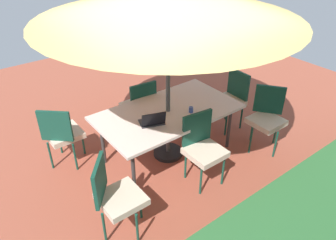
{
  "coord_description": "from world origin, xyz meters",
  "views": [
    {
      "loc": [
        2.41,
        3.16,
        3.12
      ],
      "look_at": [
        0.0,
        0.0,
        0.62
      ],
      "focal_mm": 35.03,
      "sensor_mm": 36.0,
      "label": 1
    }
  ],
  "objects_px": {
    "chair_northeast": "(115,195)",
    "laptop": "(152,121)",
    "dining_table": "(168,114)",
    "chair_west": "(231,98)",
    "cup": "(191,110)",
    "chair_north": "(203,146)",
    "chair_northwest": "(267,116)",
    "patio_umbrella": "(168,6)",
    "chair_southeast": "(62,132)",
    "chair_south": "(140,105)"
  },
  "relations": [
    {
      "from": "chair_west",
      "to": "chair_north",
      "type": "relative_size",
      "value": 1.0
    },
    {
      "from": "dining_table",
      "to": "chair_south",
      "type": "bearing_deg",
      "value": -88.8
    },
    {
      "from": "chair_south",
      "to": "chair_northwest",
      "type": "xyz_separation_m",
      "value": [
        -1.33,
        1.45,
        0.0
      ]
    },
    {
      "from": "chair_north",
      "to": "chair_northwest",
      "type": "bearing_deg",
      "value": 5.61
    },
    {
      "from": "chair_northeast",
      "to": "laptop",
      "type": "xyz_separation_m",
      "value": [
        -0.94,
        -0.62,
        0.27
      ]
    },
    {
      "from": "chair_west",
      "to": "chair_south",
      "type": "bearing_deg",
      "value": -117.04
    },
    {
      "from": "patio_umbrella",
      "to": "chair_northeast",
      "type": "relative_size",
      "value": 3.34
    },
    {
      "from": "dining_table",
      "to": "cup",
      "type": "height_order",
      "value": "cup"
    },
    {
      "from": "chair_west",
      "to": "chair_southeast",
      "type": "relative_size",
      "value": 1.0
    },
    {
      "from": "chair_south",
      "to": "chair_northwest",
      "type": "height_order",
      "value": "same"
    },
    {
      "from": "patio_umbrella",
      "to": "chair_southeast",
      "type": "distance_m",
      "value": 2.23
    },
    {
      "from": "chair_south",
      "to": "cup",
      "type": "relative_size",
      "value": 11.87
    },
    {
      "from": "chair_north",
      "to": "chair_northeast",
      "type": "xyz_separation_m",
      "value": [
        1.35,
        0.07,
        0.0
      ]
    },
    {
      "from": "chair_northeast",
      "to": "cup",
      "type": "relative_size",
      "value": 11.87
    },
    {
      "from": "laptop",
      "to": "chair_northeast",
      "type": "bearing_deg",
      "value": 52.44
    },
    {
      "from": "patio_umbrella",
      "to": "chair_southeast",
      "type": "xyz_separation_m",
      "value": [
        1.31,
        -0.72,
        -1.65
      ]
    },
    {
      "from": "chair_south",
      "to": "chair_northeast",
      "type": "height_order",
      "value": "same"
    },
    {
      "from": "dining_table",
      "to": "chair_west",
      "type": "height_order",
      "value": "chair_west"
    },
    {
      "from": "chair_northwest",
      "to": "laptop",
      "type": "xyz_separation_m",
      "value": [
        1.69,
        -0.58,
        0.27
      ]
    },
    {
      "from": "patio_umbrella",
      "to": "laptop",
      "type": "xyz_separation_m",
      "value": [
        0.37,
        0.15,
        -1.39
      ]
    },
    {
      "from": "chair_south",
      "to": "laptop",
      "type": "xyz_separation_m",
      "value": [
        0.36,
        0.87,
        0.27
      ]
    },
    {
      "from": "chair_west",
      "to": "chair_northwest",
      "type": "bearing_deg",
      "value": 1.92
    },
    {
      "from": "patio_umbrella",
      "to": "chair_southeast",
      "type": "bearing_deg",
      "value": -28.81
    },
    {
      "from": "patio_umbrella",
      "to": "chair_northeast",
      "type": "xyz_separation_m",
      "value": [
        1.31,
        0.77,
        -1.65
      ]
    },
    {
      "from": "chair_northwest",
      "to": "cup",
      "type": "xyz_separation_m",
      "value": [
        1.09,
        -0.5,
        0.26
      ]
    },
    {
      "from": "chair_northwest",
      "to": "cup",
      "type": "relative_size",
      "value": 11.87
    },
    {
      "from": "chair_northwest",
      "to": "laptop",
      "type": "height_order",
      "value": "laptop"
    },
    {
      "from": "chair_northeast",
      "to": "dining_table",
      "type": "bearing_deg",
      "value": -20.28
    },
    {
      "from": "chair_west",
      "to": "laptop",
      "type": "bearing_deg",
      "value": -83.33
    },
    {
      "from": "chair_north",
      "to": "cup",
      "type": "height_order",
      "value": "chair_north"
    },
    {
      "from": "chair_southeast",
      "to": "chair_northeast",
      "type": "relative_size",
      "value": 1.0
    },
    {
      "from": "cup",
      "to": "dining_table",
      "type": "bearing_deg",
      "value": -44.96
    },
    {
      "from": "chair_west",
      "to": "chair_southeast",
      "type": "distance_m",
      "value": 2.71
    },
    {
      "from": "dining_table",
      "to": "patio_umbrella",
      "type": "relative_size",
      "value": 0.62
    },
    {
      "from": "chair_northwest",
      "to": "chair_west",
      "type": "bearing_deg",
      "value": 143.85
    },
    {
      "from": "patio_umbrella",
      "to": "cup",
      "type": "height_order",
      "value": "patio_umbrella"
    },
    {
      "from": "patio_umbrella",
      "to": "laptop",
      "type": "relative_size",
      "value": 8.56
    },
    {
      "from": "patio_umbrella",
      "to": "chair_west",
      "type": "distance_m",
      "value": 2.11
    },
    {
      "from": "chair_southeast",
      "to": "cup",
      "type": "relative_size",
      "value": 11.87
    },
    {
      "from": "chair_northeast",
      "to": "laptop",
      "type": "bearing_deg",
      "value": -17.23
    },
    {
      "from": "chair_west",
      "to": "chair_northeast",
      "type": "xyz_separation_m",
      "value": [
        2.62,
        0.78,
        0.0
      ]
    },
    {
      "from": "chair_southeast",
      "to": "chair_northeast",
      "type": "distance_m",
      "value": 1.49
    },
    {
      "from": "chair_northeast",
      "to": "cup",
      "type": "distance_m",
      "value": 1.65
    },
    {
      "from": "chair_south",
      "to": "dining_table",
      "type": "bearing_deg",
      "value": 97.2
    },
    {
      "from": "chair_south",
      "to": "chair_northeast",
      "type": "distance_m",
      "value": 1.98
    },
    {
      "from": "chair_west",
      "to": "chair_northeast",
      "type": "height_order",
      "value": "same"
    },
    {
      "from": "chair_west",
      "to": "chair_northwest",
      "type": "xyz_separation_m",
      "value": [
        -0.01,
        0.73,
        0.0
      ]
    },
    {
      "from": "dining_table",
      "to": "chair_west",
      "type": "relative_size",
      "value": 2.06
    },
    {
      "from": "chair_north",
      "to": "chair_southeast",
      "type": "relative_size",
      "value": 1.0
    },
    {
      "from": "cup",
      "to": "laptop",
      "type": "bearing_deg",
      "value": -7.29
    }
  ]
}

